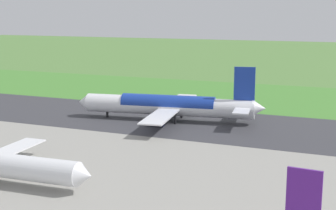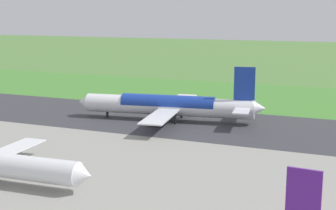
# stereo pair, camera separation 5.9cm
# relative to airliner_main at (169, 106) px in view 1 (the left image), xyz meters

# --- Properties ---
(ground_plane) EXTENTS (800.00, 800.00, 0.00)m
(ground_plane) POSITION_rel_airliner_main_xyz_m (5.56, 0.05, -4.35)
(ground_plane) COLOR #547F3D
(runway_asphalt) EXTENTS (600.00, 37.45, 0.06)m
(runway_asphalt) POSITION_rel_airliner_main_xyz_m (5.56, 0.05, -4.32)
(runway_asphalt) COLOR #38383D
(runway_asphalt) RESTS_ON ground
(apron_concrete) EXTENTS (440.00, 110.00, 0.05)m
(apron_concrete) POSITION_rel_airliner_main_xyz_m (5.56, 62.26, -4.33)
(apron_concrete) COLOR gray
(apron_concrete) RESTS_ON ground
(grass_verge_foreground) EXTENTS (600.00, 80.00, 0.04)m
(grass_verge_foreground) POSITION_rel_airliner_main_xyz_m (5.56, -40.33, -4.33)
(grass_verge_foreground) COLOR #478534
(grass_verge_foreground) RESTS_ON ground
(airliner_main) EXTENTS (54.06, 44.41, 15.88)m
(airliner_main) POSITION_rel_airliner_main_xyz_m (0.00, 0.00, 0.00)
(airliner_main) COLOR white
(airliner_main) RESTS_ON ground
(no_stopping_sign) EXTENTS (0.60, 0.10, 2.76)m
(no_stopping_sign) POSITION_rel_airliner_main_xyz_m (-7.84, -41.20, -2.72)
(no_stopping_sign) COLOR slate
(no_stopping_sign) RESTS_ON ground
(traffic_cone_orange) EXTENTS (0.40, 0.40, 0.55)m
(traffic_cone_orange) POSITION_rel_airliner_main_xyz_m (0.05, -38.10, -4.08)
(traffic_cone_orange) COLOR orange
(traffic_cone_orange) RESTS_ON ground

